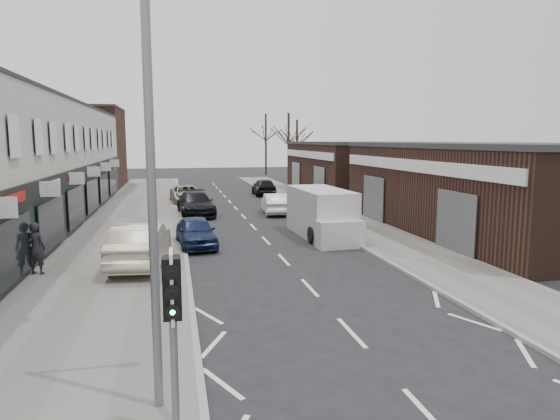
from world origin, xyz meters
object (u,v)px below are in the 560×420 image
parked_car_left_c (186,194)px  parked_car_right_b (264,187)px  warning_sign (154,204)px  street_lamp (161,155)px  parked_car_left_b (196,204)px  parked_car_left_a (196,232)px  parked_car_right_a (275,204)px  traffic_light (172,303)px  sedan_on_pavement (140,244)px  white_van (322,214)px  pedestrian (36,248)px

parked_car_left_c → parked_car_right_b: (6.90, 4.10, 0.07)m
warning_sign → street_lamp: bearing=-87.2°
warning_sign → parked_car_left_b: warning_sign is taller
parked_car_left_a → parked_car_right_a: size_ratio=0.97×
parked_car_left_b → parked_car_left_c: size_ratio=1.06×
parked_car_right_b → warning_sign: bearing=70.1°
warning_sign → parked_car_right_b: bearing=68.5°
traffic_light → warning_sign: 14.04m
street_lamp → sedan_on_pavement: bearing=96.0°
parked_car_left_b → parked_car_left_c: 6.75m
parked_car_left_a → parked_car_right_a: (5.60, 9.34, -0.00)m
white_van → parked_car_left_c: size_ratio=1.28×
traffic_light → parked_car_left_b: size_ratio=0.59×
warning_sign → sedan_on_pavement: (-0.48, -2.22, -1.25)m
white_van → parked_car_left_a: size_ratio=1.56×
sedan_on_pavement → parked_car_left_b: 13.61m
parked_car_left_c → parked_car_right_a: 9.09m
white_van → sedan_on_pavement: (-8.65, -4.76, -0.19)m
white_van → street_lamp: bearing=-118.6°
parked_car_left_c → street_lamp: bearing=-96.7°
sedan_on_pavement → pedestrian: (-3.56, -0.49, 0.11)m
pedestrian → parked_car_right_b: (12.70, 24.67, -0.31)m
street_lamp → parked_car_right_a: size_ratio=1.92×
traffic_light → street_lamp: street_lamp is taller
pedestrian → parked_car_right_a: (11.40, 13.41, -0.38)m
parked_car_left_a → parked_car_right_b: (6.90, 20.60, 0.07)m
warning_sign → white_van: (8.16, 2.55, -1.06)m
pedestrian → parked_car_left_c: bearing=-87.1°
traffic_light → parked_car_left_b: traffic_light is taller
pedestrian → parked_car_left_b: size_ratio=0.36×
warning_sign → parked_car_left_b: size_ratio=0.52×
parked_car_left_c → parked_car_right_a: parked_car_right_a is taller
parked_car_left_b → sedan_on_pavement: bearing=-105.7°
parked_car_left_a → parked_car_right_a: bearing=54.2°
parked_car_left_a → parked_car_left_c: parked_car_left_a is taller
parked_car_left_c → parked_car_right_b: 8.03m
pedestrian → traffic_light: bearing=131.7°
traffic_light → street_lamp: 2.52m
traffic_light → parked_car_right_a: size_ratio=0.74×
sedan_on_pavement → parked_car_right_a: 15.12m
white_van → parked_car_left_b: bearing=122.3°
pedestrian → parked_car_left_a: 7.10m
parked_car_right_b → parked_car_left_b: bearing=60.8°
traffic_light → white_van: bearing=65.9°
traffic_light → pedestrian: size_ratio=1.64×
traffic_light → white_van: 18.19m
white_van → parked_car_left_a: bearing=-172.1°
street_lamp → pedestrian: (-4.67, 10.09, -3.56)m
warning_sign → parked_car_left_a: 2.69m
sedan_on_pavement → parked_car_left_a: (2.24, 3.58, -0.26)m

